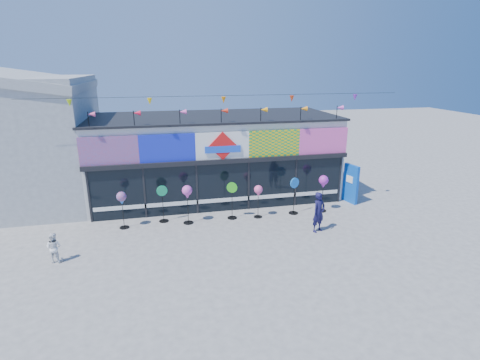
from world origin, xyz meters
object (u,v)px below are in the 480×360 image
object	(u,v)px
adult_man	(319,212)
child	(54,247)
spinner_3	(232,199)
spinner_0	(122,199)
spinner_5	(294,195)
spinner_2	(187,193)
spinner_6	(323,183)
spinner_4	(258,192)
blue_sign	(351,184)
spinner_1	(163,203)

from	to	relation	value
adult_man	child	size ratio (longest dim) A/B	1.55
spinner_3	spinner_0	bearing A→B (deg)	-179.69
spinner_0	adult_man	distance (m)	8.04
spinner_5	adult_man	xyz separation A→B (m)	(0.30, -2.03, -0.07)
spinner_2	spinner_3	world-z (taller)	spinner_2
spinner_5	spinner_6	distance (m)	1.47
spinner_4	adult_man	world-z (taller)	adult_man
spinner_2	adult_man	world-z (taller)	spinner_2
adult_man	blue_sign	bearing A→B (deg)	19.43
blue_sign	spinner_2	size ratio (longest dim) A/B	1.12
spinner_0	spinner_2	bearing A→B (deg)	-1.95
spinner_0	spinner_6	distance (m)	8.85
spinner_1	child	size ratio (longest dim) A/B	1.52
spinner_1	adult_man	distance (m)	6.58
spinner_0	spinner_6	bearing A→B (deg)	-0.27
spinner_3	adult_man	xyz separation A→B (m)	(3.15, -2.08, -0.05)
adult_man	child	xyz separation A→B (m)	(-9.88, -0.34, -0.30)
spinner_0	spinner_3	size ratio (longest dim) A/B	0.95
adult_man	spinner_4	bearing A→B (deg)	111.02
spinner_2	spinner_3	distance (m)	2.01
adult_man	spinner_2	bearing A→B (deg)	134.25
spinner_3	blue_sign	bearing A→B (deg)	7.05
blue_sign	spinner_4	xyz separation A→B (m)	(-4.93, -0.88, 0.24)
spinner_4	adult_man	size ratio (longest dim) A/B	0.90
spinner_1	child	world-z (taller)	spinner_1
spinner_3	spinner_5	xyz separation A→B (m)	(2.86, -0.05, 0.02)
blue_sign	child	bearing A→B (deg)	-179.77
spinner_1	spinner_5	bearing A→B (deg)	-3.45
spinner_2	child	bearing A→B (deg)	-154.19
spinner_3	spinner_1	bearing A→B (deg)	174.23
adult_man	spinner_6	bearing A→B (deg)	37.06
spinner_0	adult_man	world-z (taller)	adult_man
spinner_5	spinner_6	world-z (taller)	spinner_6
blue_sign	spinner_1	size ratio (longest dim) A/B	1.16
spinner_0	spinner_4	xyz separation A→B (m)	(5.76, -0.10, -0.07)
spinner_1	spinner_4	distance (m)	4.16
spinner_1	spinner_2	distance (m)	1.22
spinner_1	adult_man	world-z (taller)	adult_man
blue_sign	spinner_2	xyz separation A→B (m)	(-8.03, -0.87, 0.41)
blue_sign	spinner_6	distance (m)	2.06
blue_sign	spinner_5	bearing A→B (deg)	-179.74
spinner_0	spinner_6	world-z (taller)	spinner_6
spinner_0	spinner_4	world-z (taller)	spinner_0
spinner_2	spinner_6	xyz separation A→B (m)	(6.18, 0.05, 0.02)
spinner_0	spinner_5	size ratio (longest dim) A/B	0.93
blue_sign	spinner_0	size ratio (longest dim) A/B	1.20
blue_sign	spinner_1	world-z (taller)	blue_sign
blue_sign	spinner_1	xyz separation A→B (m)	(-9.06, -0.45, -0.09)
blue_sign	adult_man	xyz separation A→B (m)	(-2.93, -2.84, -0.12)
spinner_4	adult_man	bearing A→B (deg)	-44.34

